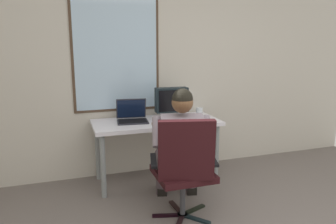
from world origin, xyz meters
TOP-DOWN VIEW (x-y plane):
  - wall_rear at (-0.02, 2.61)m, footprint 5.61×0.08m
  - desk at (-0.23, 2.23)m, footprint 1.43×0.63m
  - office_chair at (-0.26, 1.27)m, footprint 0.65×0.60m
  - person_seated at (-0.20, 1.53)m, footprint 0.63×0.82m
  - crt_monitor at (-0.03, 2.28)m, footprint 0.38×0.24m
  - laptop at (-0.49, 2.30)m, footprint 0.37×0.34m
  - wine_glass at (0.25, 2.12)m, footprint 0.08×0.08m

SIDE VIEW (x-z plane):
  - office_chair at x=-0.26m, z-range 0.06..1.03m
  - person_seated at x=-0.20m, z-range 0.02..1.22m
  - desk at x=-0.23m, z-range 0.27..0.99m
  - laptop at x=-0.49m, z-range 0.66..0.91m
  - wine_glass at x=0.25m, z-range 0.74..0.89m
  - crt_monitor at x=-0.03m, z-range 0.74..1.11m
  - wall_rear at x=-0.02m, z-range 0.00..2.69m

